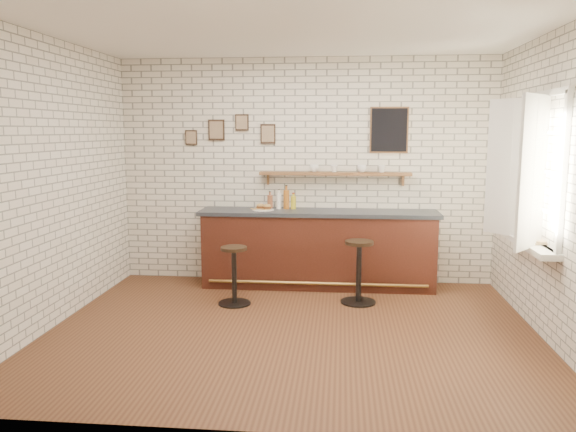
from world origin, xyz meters
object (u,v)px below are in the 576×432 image
object	(u,v)px
shelf_cup_b	(334,169)
shelf_cup_c	(362,169)
bitters_bottle_white	(279,201)
bitters_bottle_amber	(286,199)
book_upper	(530,240)
ciabatta_sandwich	(264,207)
condiment_bottle_yellow	(293,202)
shelf_cup_a	(314,168)
shelf_cup_d	(382,169)
bar_stool_left	(234,274)
bar_stool_right	(359,270)
bar_counter	(318,248)
book_lower	(530,242)
bitters_bottle_brown	(270,202)
sandwich_plate	(263,210)

from	to	relation	value
shelf_cup_b	shelf_cup_c	xyz separation A→B (m)	(0.36, 0.00, 0.00)
bitters_bottle_white	bitters_bottle_amber	distance (m)	0.10
bitters_bottle_amber	book_upper	world-z (taller)	bitters_bottle_amber
ciabatta_sandwich	condiment_bottle_yellow	xyz separation A→B (m)	(0.38, 0.15, 0.05)
shelf_cup_a	bitters_bottle_white	bearing A→B (deg)	173.64
bitters_bottle_amber	shelf_cup_d	bearing A→B (deg)	3.26
bitters_bottle_white	shelf_cup_c	size ratio (longest dim) A/B	2.17
bar_stool_left	bar_stool_right	xyz separation A→B (m)	(1.47, 0.19, 0.03)
bitters_bottle_white	shelf_cup_c	distance (m)	1.18
bar_counter	shelf_cup_d	size ratio (longest dim) A/B	31.58
bitters_bottle_amber	book_upper	bearing A→B (deg)	-32.17
shelf_cup_b	bar_counter	bearing A→B (deg)	145.78
book_lower	book_upper	xyz separation A→B (m)	(0.00, -0.00, 0.02)
bar_counter	bar_stool_left	size ratio (longest dim) A/B	4.46
shelf_cup_a	shelf_cup_b	distance (m)	0.26
bitters_bottle_amber	shelf_cup_b	size ratio (longest dim) A/B	3.26
condiment_bottle_yellow	shelf_cup_a	xyz separation A→B (m)	(0.27, 0.07, 0.45)
bitters_bottle_amber	bar_stool_left	bearing A→B (deg)	-117.15
bitters_bottle_brown	shelf_cup_a	distance (m)	0.74
condiment_bottle_yellow	ciabatta_sandwich	bearing A→B (deg)	-158.53
book_upper	bar_counter	bearing A→B (deg)	163.67
shelf_cup_d	book_upper	bearing A→B (deg)	-64.71
bitters_bottle_white	bar_stool_right	bearing A→B (deg)	-38.23
shelf_cup_a	book_lower	size ratio (longest dim) A/B	0.50
book_lower	condiment_bottle_yellow	bearing A→B (deg)	161.23
sandwich_plate	shelf_cup_b	bearing A→B (deg)	13.42
bar_counter	bar_stool_right	size ratio (longest dim) A/B	4.10
bitters_bottle_white	bar_stool_left	world-z (taller)	bitters_bottle_white
bitters_bottle_amber	shelf_cup_a	size ratio (longest dim) A/B	2.60
bar_stool_left	shelf_cup_b	distance (m)	1.97
sandwich_plate	bitters_bottle_amber	size ratio (longest dim) A/B	0.87
bitters_bottle_brown	bar_stool_right	size ratio (longest dim) A/B	0.31
book_lower	shelf_cup_a	bearing A→B (deg)	157.02
shelf_cup_a	shelf_cup_d	size ratio (longest dim) A/B	1.26
shelf_cup_a	bar_counter	bearing A→B (deg)	-86.47
shelf_cup_a	shelf_cup_c	xyz separation A→B (m)	(0.63, 0.00, -0.00)
bitters_bottle_brown	shelf_cup_d	world-z (taller)	shelf_cup_d
bitters_bottle_brown	book_upper	world-z (taller)	bitters_bottle_brown
bar_counter	bar_stool_left	world-z (taller)	bar_counter
bitters_bottle_white	shelf_cup_c	world-z (taller)	shelf_cup_c
ciabatta_sandwich	shelf_cup_c	bearing A→B (deg)	9.78
bitters_bottle_brown	shelf_cup_d	size ratio (longest dim) A/B	2.39
bitters_bottle_amber	book_lower	xyz separation A→B (m)	(2.62, -1.65, -0.20)
book_lower	shelf_cup_b	bearing A→B (deg)	153.54
ciabatta_sandwich	bar_stool_left	distance (m)	1.13
shelf_cup_d	book_lower	xyz separation A→B (m)	(1.37, -1.72, -0.60)
bar_counter	book_lower	xyz separation A→B (m)	(2.19, -1.52, 0.44)
condiment_bottle_yellow	shelf_cup_c	bearing A→B (deg)	4.55
sandwich_plate	shelf_cup_a	distance (m)	0.87
condiment_bottle_yellow	book_upper	size ratio (longest dim) A/B	1.04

